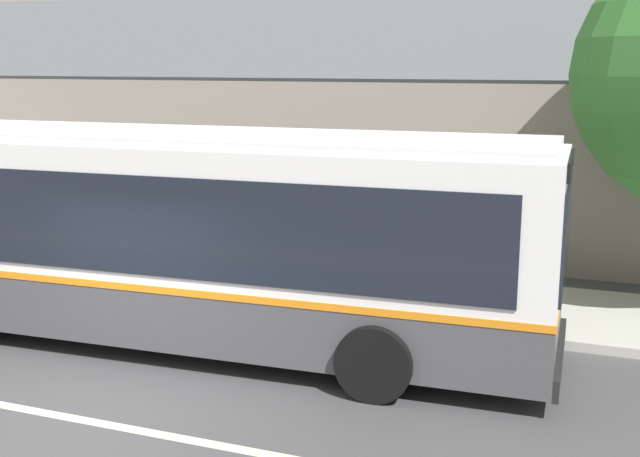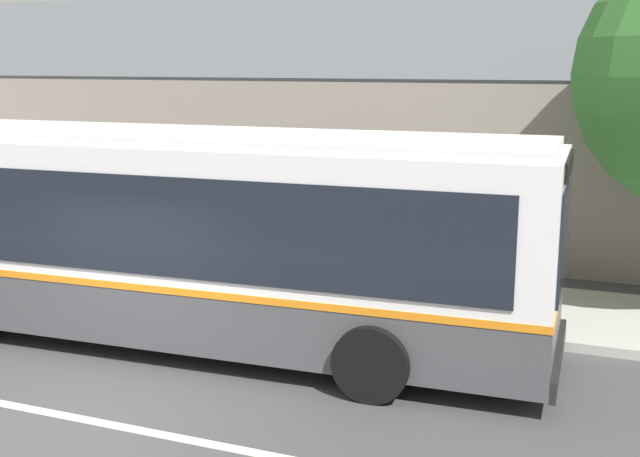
# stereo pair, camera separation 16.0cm
# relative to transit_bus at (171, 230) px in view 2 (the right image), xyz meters

# --- Properties ---
(ground_plane) EXTENTS (300.00, 300.00, 0.00)m
(ground_plane) POSITION_rel_transit_bus_xyz_m (0.28, -2.90, -1.72)
(ground_plane) COLOR #424244
(sidewalk_far) EXTENTS (60.00, 3.00, 0.15)m
(sidewalk_far) POSITION_rel_transit_bus_xyz_m (0.28, 3.10, -1.65)
(sidewalk_far) COLOR #ADAAA3
(sidewalk_far) RESTS_ON ground
(lane_divider_stripe) EXTENTS (60.00, 0.16, 0.01)m
(lane_divider_stripe) POSITION_rel_transit_bus_xyz_m (0.28, -2.90, -1.72)
(lane_divider_stripe) COLOR beige
(lane_divider_stripe) RESTS_ON ground
(community_building) EXTENTS (26.82, 10.47, 7.06)m
(community_building) POSITION_rel_transit_bus_xyz_m (0.14, 11.03, 0.30)
(community_building) COLOR gray
(community_building) RESTS_ON ground
(transit_bus) EXTENTS (11.54, 3.07, 3.20)m
(transit_bus) POSITION_rel_transit_bus_xyz_m (0.00, 0.00, 0.00)
(transit_bus) COLOR #47474C
(transit_bus) RESTS_ON ground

